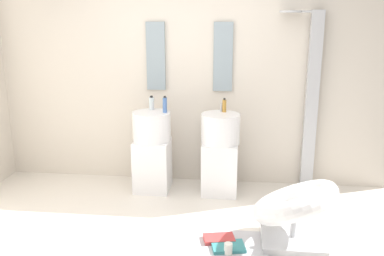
# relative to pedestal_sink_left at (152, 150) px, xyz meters

# --- Properties ---
(ground_plane) EXTENTS (4.80, 3.60, 0.04)m
(ground_plane) POSITION_rel_pedestal_sink_left_xyz_m (0.39, -1.24, -0.50)
(ground_plane) COLOR silver
(rear_partition) EXTENTS (4.80, 0.10, 2.60)m
(rear_partition) POSITION_rel_pedestal_sink_left_xyz_m (0.39, 0.41, 0.82)
(rear_partition) COLOR beige
(rear_partition) RESTS_ON ground_plane
(pedestal_sink_left) EXTENTS (0.43, 0.43, 1.03)m
(pedestal_sink_left) POSITION_rel_pedestal_sink_left_xyz_m (0.00, 0.00, 0.00)
(pedestal_sink_left) COLOR white
(pedestal_sink_left) RESTS_ON ground_plane
(pedestal_sink_right) EXTENTS (0.43, 0.43, 1.03)m
(pedestal_sink_right) POSITION_rel_pedestal_sink_left_xyz_m (0.78, 0.00, 0.00)
(pedestal_sink_right) COLOR white
(pedestal_sink_right) RESTS_ON ground_plane
(vanity_mirror_left) EXTENTS (0.22, 0.03, 0.79)m
(vanity_mirror_left) POSITION_rel_pedestal_sink_left_xyz_m (0.00, 0.34, 1.04)
(vanity_mirror_left) COLOR #8C9EA8
(vanity_mirror_right) EXTENTS (0.22, 0.03, 0.79)m
(vanity_mirror_right) POSITION_rel_pedestal_sink_left_xyz_m (0.78, 0.34, 1.04)
(vanity_mirror_right) COLOR #8C9EA8
(shower_column) EXTENTS (0.49, 0.24, 2.05)m
(shower_column) POSITION_rel_pedestal_sink_left_xyz_m (1.79, 0.29, 0.60)
(shower_column) COLOR #B7BABF
(shower_column) RESTS_ON ground_plane
(lounge_chair) EXTENTS (1.06, 1.06, 0.65)m
(lounge_chair) POSITION_rel_pedestal_sink_left_xyz_m (1.50, -1.05, -0.13)
(lounge_chair) COLOR #B7BABF
(lounge_chair) RESTS_ON ground_plane
(area_rug) EXTENTS (1.09, 0.74, 0.01)m
(area_rug) POSITION_rel_pedestal_sink_left_xyz_m (0.74, -1.27, -0.48)
(area_rug) COLOR #B2B2B7
(area_rug) RESTS_ON ground_plane
(magazine_red) EXTENTS (0.31, 0.22, 0.04)m
(magazine_red) POSITION_rel_pedestal_sink_left_xyz_m (0.84, -1.11, -0.46)
(magazine_red) COLOR #B73838
(magazine_red) RESTS_ON area_rug
(magazine_teal) EXTENTS (0.32, 0.26, 0.03)m
(magazine_teal) POSITION_rel_pedestal_sink_left_xyz_m (0.93, -1.23, -0.46)
(magazine_teal) COLOR teal
(magazine_teal) RESTS_ON area_rug
(coffee_mug) EXTENTS (0.07, 0.07, 0.10)m
(coffee_mug) POSITION_rel_pedestal_sink_left_xyz_m (0.93, -1.32, -0.43)
(coffee_mug) COLOR white
(coffee_mug) RESTS_ON area_rug
(soap_bottle_clear) EXTENTS (0.06, 0.06, 0.16)m
(soap_bottle_clear) POSITION_rel_pedestal_sink_left_xyz_m (-0.02, 0.13, 0.52)
(soap_bottle_clear) COLOR silver
(soap_bottle_clear) RESTS_ON pedestal_sink_left
(soap_bottle_amber) EXTENTS (0.04, 0.04, 0.16)m
(soap_bottle_amber) POSITION_rel_pedestal_sink_left_xyz_m (0.82, 0.10, 0.52)
(soap_bottle_amber) COLOR #C68C38
(soap_bottle_amber) RESTS_ON pedestal_sink_right
(soap_bottle_blue) EXTENTS (0.05, 0.05, 0.19)m
(soap_bottle_blue) POSITION_rel_pedestal_sink_left_xyz_m (0.16, 0.00, 0.54)
(soap_bottle_blue) COLOR #4C72B7
(soap_bottle_blue) RESTS_ON pedestal_sink_left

